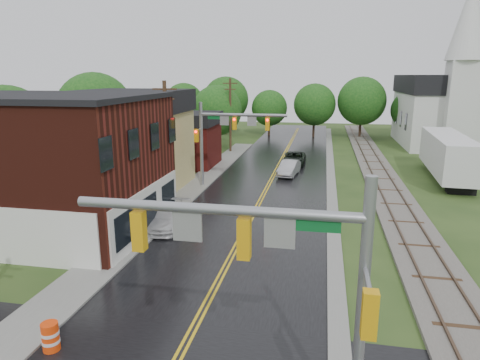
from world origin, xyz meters
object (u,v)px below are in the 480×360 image
(tree_left_e, at_px, (218,112))
(church, at_px, (444,103))
(utility_pole_c, at_px, (230,114))
(tree_left_a, at_px, (9,131))
(traffic_signal_far, at_px, (226,129))
(pickup_white, at_px, (169,217))
(traffic_signal_near, at_px, (274,261))
(tree_left_b, at_px, (97,113))
(semi_trailer, at_px, (447,154))
(construction_barrel, at_px, (51,337))
(brick_building, at_px, (37,163))
(sedan_silver, at_px, (289,168))
(utility_pole_b, at_px, (167,140))
(tree_left_c, at_px, (164,118))
(suv_dark, at_px, (294,159))

(tree_left_e, bearing_deg, church, 15.20)
(utility_pole_c, xyz_separation_m, tree_left_a, (-13.05, -22.10, 0.39))
(traffic_signal_far, distance_m, pickup_white, 11.38)
(traffic_signal_near, height_order, tree_left_e, tree_left_e)
(traffic_signal_near, bearing_deg, tree_left_e, 105.68)
(traffic_signal_near, distance_m, tree_left_b, 36.73)
(traffic_signal_far, distance_m, semi_trailer, 20.46)
(church, xyz_separation_m, pickup_white, (-24.80, -37.19, -5.16))
(traffic_signal_near, xyz_separation_m, tree_left_b, (-21.32, 29.90, 0.75))
(tree_left_a, height_order, construction_barrel, tree_left_a)
(brick_building, distance_m, utility_pole_c, 29.56)
(tree_left_e, relative_size, sedan_silver, 1.90)
(utility_pole_c, xyz_separation_m, tree_left_b, (-11.05, -12.10, 1.00))
(tree_left_b, bearing_deg, traffic_signal_far, -18.81)
(church, relative_size, traffic_signal_near, 2.72)
(utility_pole_c, height_order, sedan_silver, utility_pole_c)
(traffic_signal_far, distance_m, utility_pole_b, 6.01)
(tree_left_a, bearing_deg, pickup_white, -19.56)
(traffic_signal_far, relative_size, tree_left_c, 0.96)
(church, distance_m, traffic_signal_far, 35.59)
(church, relative_size, sedan_silver, 4.66)
(tree_left_e, relative_size, suv_dark, 1.66)
(utility_pole_c, bearing_deg, pickup_white, -85.83)
(pickup_white, bearing_deg, tree_left_e, 95.75)
(construction_barrel, bearing_deg, traffic_signal_far, 87.45)
(sedan_silver, bearing_deg, construction_barrel, -93.94)
(traffic_signal_far, height_order, tree_left_e, tree_left_e)
(brick_building, relative_size, traffic_signal_near, 1.95)
(utility_pole_c, distance_m, suv_dark, 11.32)
(church, distance_m, pickup_white, 44.99)
(tree_left_c, relative_size, suv_dark, 1.55)
(brick_building, height_order, tree_left_c, brick_building)
(sedan_silver, bearing_deg, tree_left_e, 135.36)
(utility_pole_b, bearing_deg, construction_barrel, -82.70)
(traffic_signal_far, height_order, semi_trailer, traffic_signal_far)
(utility_pole_b, relative_size, semi_trailer, 0.68)
(traffic_signal_near, distance_m, suv_dark, 35.84)
(suv_dark, bearing_deg, pickup_white, -105.87)
(tree_left_a, bearing_deg, sedan_silver, 26.47)
(church, xyz_separation_m, construction_barrel, (-24.49, -49.74, -5.31))
(tree_left_b, bearing_deg, tree_left_c, 63.44)
(church, xyz_separation_m, tree_left_b, (-37.85, -21.84, -0.12))
(suv_dark, distance_m, semi_trailer, 14.76)
(traffic_signal_near, xyz_separation_m, traffic_signal_far, (-6.94, 25.00, 0.01))
(pickup_white, height_order, construction_barrel, pickup_white)
(traffic_signal_far, relative_size, tree_left_e, 0.90)
(utility_pole_c, height_order, tree_left_b, tree_left_b)
(semi_trailer, relative_size, construction_barrel, 12.65)
(church, relative_size, tree_left_e, 2.45)
(tree_left_a, relative_size, sedan_silver, 2.02)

